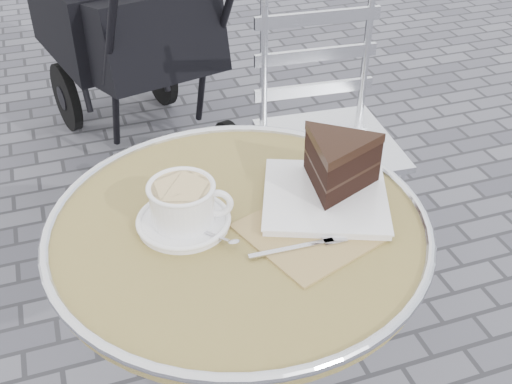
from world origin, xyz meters
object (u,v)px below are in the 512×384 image
object	(u,v)px
cappuccino_set	(184,208)
baby_stroller	(128,29)
cake_plate_set	(334,171)
bistro_chair	(321,105)
cafe_table	(240,288)

from	to	relation	value
cappuccino_set	baby_stroller	world-z (taller)	baby_stroller
cappuccino_set	cake_plate_set	world-z (taller)	cake_plate_set
cappuccino_set	cake_plate_set	xyz separation A→B (m)	(0.30, -0.01, 0.02)
cake_plate_set	bistro_chair	xyz separation A→B (m)	(0.29, 0.68, -0.25)
cappuccino_set	bistro_chair	bearing A→B (deg)	68.26
cake_plate_set	baby_stroller	world-z (taller)	baby_stroller
cafe_table	bistro_chair	xyz separation A→B (m)	(0.49, 0.71, -0.03)
cake_plate_set	bistro_chair	world-z (taller)	bistro_chair
bistro_chair	cafe_table	bearing A→B (deg)	-120.21
cake_plate_set	baby_stroller	bearing A→B (deg)	117.97
cafe_table	cake_plate_set	bearing A→B (deg)	6.92
cappuccino_set	bistro_chair	xyz separation A→B (m)	(0.59, 0.68, -0.24)
cappuccino_set	cafe_table	bearing A→B (deg)	0.93
cafe_table	bistro_chair	distance (m)	0.86
cafe_table	cappuccino_set	world-z (taller)	cappuccino_set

